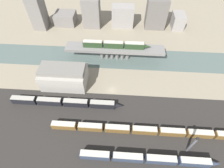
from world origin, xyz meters
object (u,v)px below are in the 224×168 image
Objects in this scene: train_yard_near at (147,159)px; train_yard_mid at (161,131)px; warehouse_building at (64,76)px; train_on_bridge at (116,45)px; signal_tower at (192,145)px; train_yard_far at (65,102)px.

train_yard_near is 0.56× the size of train_yard_mid.
train_yard_mid is 58.17m from warehouse_building.
train_on_bridge is 3.09× the size of signal_tower.
train_on_bridge is at bearing 115.00° from train_yard_mid.
train_yard_far is at bearing 147.98° from train_yard_near.
train_yard_near is 0.99× the size of train_yard_far.
train_on_bridge is 56.90m from train_yard_mid.
train_on_bridge is at bearing 120.40° from signal_tower.
signal_tower is (17.57, 5.18, 4.52)m from train_yard_near.
train_on_bridge is 1.68× the size of warehouse_building.
train_yard_near is 47.76m from train_yard_far.
train_yard_mid is 4.17× the size of warehouse_building.
warehouse_building reaches higher than train_yard_mid.
warehouse_building is 1.84× the size of signal_tower.
train_yard_far is 2.36× the size of warehouse_building.
train_yard_far is at bearing -121.95° from train_on_bridge.
signal_tower reaches higher than train_yard_mid.
warehouse_building is at bearing -139.35° from train_on_bridge.
train_yard_near is at bearing -42.23° from warehouse_building.
train_yard_far is 4.33× the size of signal_tower.
signal_tower reaches higher than warehouse_building.
train_on_bridge is at bearing 40.65° from warehouse_building.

